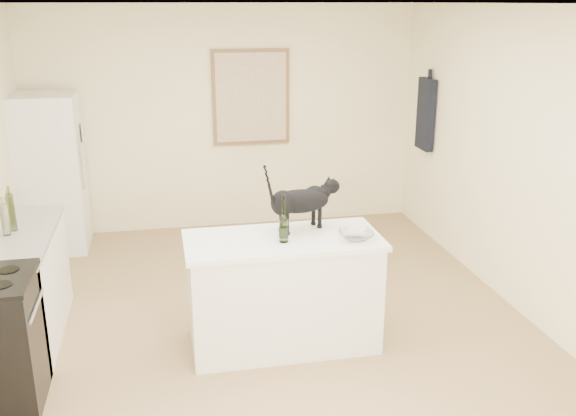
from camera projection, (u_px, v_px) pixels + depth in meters
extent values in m
plane|color=#987551|center=(267.00, 332.00, 5.30)|extent=(5.50, 5.50, 0.00)
plane|color=white|center=(263.00, 3.00, 4.49)|extent=(5.50, 5.50, 0.00)
plane|color=#FFF5C5|center=(226.00, 119.00, 7.46)|extent=(4.50, 0.00, 4.50)
plane|color=#FFF5C5|center=(391.00, 379.00, 2.33)|extent=(4.50, 0.00, 4.50)
plane|color=#FFF5C5|center=(530.00, 167.00, 5.33)|extent=(0.00, 5.50, 5.50)
cube|color=white|center=(283.00, 294.00, 5.00)|extent=(1.44, 0.67, 0.86)
cube|color=white|center=(283.00, 240.00, 4.86)|extent=(1.50, 0.70, 0.04)
cube|color=white|center=(18.00, 290.00, 5.07)|extent=(0.60, 1.40, 0.86)
cube|color=gray|center=(11.00, 237.00, 4.93)|extent=(0.62, 1.44, 0.04)
cube|color=white|center=(50.00, 174.00, 6.85)|extent=(0.68, 0.68, 1.70)
cube|color=brown|center=(251.00, 97.00, 7.41)|extent=(0.90, 0.03, 1.10)
cube|color=beige|center=(251.00, 98.00, 7.39)|extent=(0.82, 0.00, 1.02)
cube|color=black|center=(426.00, 114.00, 7.19)|extent=(0.08, 0.34, 0.80)
cylinder|color=#345421|center=(284.00, 221.00, 4.72)|extent=(0.07, 0.07, 0.32)
imported|color=silver|center=(356.00, 235.00, 4.81)|extent=(0.29, 0.29, 0.06)
cube|color=beige|center=(81.00, 133.00, 6.91)|extent=(0.05, 0.16, 0.21)
cylinder|color=#9DA99C|center=(5.00, 220.00, 4.87)|extent=(0.06, 0.06, 0.25)
cylinder|color=brown|center=(10.00, 212.00, 5.08)|extent=(0.06, 0.06, 0.24)
cylinder|color=#1D4416|center=(11.00, 212.00, 4.96)|extent=(0.06, 0.06, 0.30)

